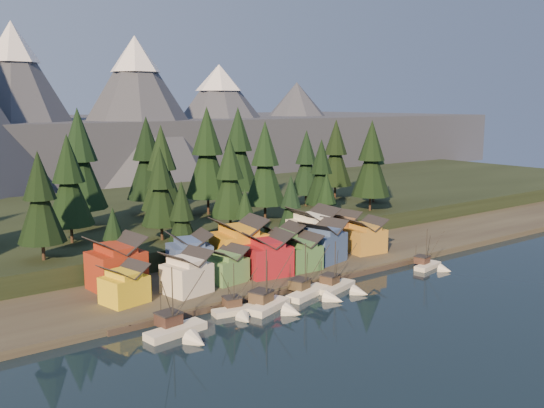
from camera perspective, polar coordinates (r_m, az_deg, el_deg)
ground at (r=114.57m, az=6.96°, el=-9.99°), size 500.00×500.00×0.00m
shore_strip at (r=144.41m, az=-4.16°, el=-5.49°), size 400.00×50.00×1.50m
hillside at (r=186.87m, az=-12.53°, el=-1.52°), size 420.00×100.00×6.00m
dock at (r=126.14m, az=1.71°, el=-7.83°), size 80.00×4.00×1.00m
mountain_ridge at (r=299.74m, az=-23.40°, el=6.47°), size 560.00×190.00×90.00m
boat_0 at (r=102.56m, az=-8.67°, el=-10.97°), size 11.34×12.10×12.76m
boat_1 at (r=111.31m, az=-3.29°, el=-9.43°), size 9.01×9.51×10.40m
boat_2 at (r=113.19m, az=0.18°, el=-8.79°), size 10.45×11.11×12.77m
boat_3 at (r=121.18m, az=3.93°, el=-7.76°), size 11.82×12.32×11.98m
boat_4 at (r=125.52m, az=6.62°, el=-7.21°), size 10.54×10.98×11.34m
boat_6 at (r=145.36m, az=14.79°, el=-5.17°), size 8.70×9.19×10.30m
house_front_0 at (r=115.70m, az=-13.74°, el=-7.21°), size 8.61×8.29×7.34m
house_front_1 at (r=119.32m, az=-8.04°, el=-6.27°), size 9.27×9.01×8.28m
house_front_2 at (r=125.91m, az=-4.42°, el=-5.59°), size 8.52×8.57×7.30m
house_front_3 at (r=130.18m, az=-0.49°, el=-4.59°), size 10.36×10.01×9.26m
house_front_4 at (r=134.98m, az=2.63°, el=-4.42°), size 7.96×8.54×7.80m
house_front_5 at (r=141.39m, az=4.83°, el=-3.41°), size 10.74×10.11×9.59m
house_front_6 at (r=151.32m, az=8.75°, el=-2.85°), size 9.40×9.00×8.47m
house_back_0 at (r=124.42m, az=-14.46°, el=-5.25°), size 10.43×10.08×10.54m
house_back_1 at (r=130.86m, az=-7.78°, el=-4.59°), size 9.77×9.86×9.33m
house_back_2 at (r=135.06m, az=-3.13°, el=-3.61°), size 11.85×11.10×11.33m
house_back_3 at (r=140.02m, az=0.84°, el=-3.64°), size 9.94×9.12×8.98m
house_back_4 at (r=149.61m, az=3.85°, el=-2.35°), size 11.32×10.96×11.18m
house_back_5 at (r=156.27m, az=6.43°, el=-2.29°), size 8.92×9.01×9.05m
tree_hill_2 at (r=131.72m, az=-20.98°, el=0.27°), size 9.72×9.72×22.64m
tree_hill_3 at (r=145.80m, az=-18.57°, el=1.81°), size 10.83×10.83×25.22m
tree_hill_4 at (r=162.13m, az=-17.65°, el=3.71°), size 13.28×13.28×30.94m
tree_hill_5 at (r=143.65m, az=-10.44°, el=1.36°), size 9.50×9.50×22.14m
tree_hill_6 at (r=160.21m, az=-10.32°, el=3.06°), size 11.37×11.37×26.49m
tree_hill_7 at (r=150.65m, az=-3.98°, el=2.27°), size 10.31×10.31×24.02m
tree_hill_8 at (r=174.70m, az=-6.10°, el=4.52°), size 13.34×13.34×31.08m
tree_hill_9 at (r=165.22m, az=-0.66°, el=3.56°), size 11.69×11.69×27.24m
tree_hill_10 at (r=189.99m, az=-3.20°, el=4.91°), size 13.21×13.21×30.77m
tree_hill_11 at (r=171.70m, az=4.65°, el=2.79°), size 9.45×9.45×22.02m
tree_hill_12 at (r=188.82m, az=3.24°, el=3.71°), size 10.19×10.19×23.75m
tree_hill_13 at (r=182.42m, az=9.32°, el=3.97°), size 11.61×11.61×27.05m
tree_hill_14 at (r=205.05m, az=6.01°, el=4.57°), size 11.40×11.40×26.55m
tree_hill_15 at (r=177.05m, az=-11.66°, el=3.95°), size 12.15×12.15×28.31m
tree_hill_17 at (r=198.19m, az=9.61°, el=3.65°), size 9.61×9.61×22.38m
tree_shore_0 at (r=129.66m, az=-14.67°, el=-3.34°), size 6.63×6.63×15.45m
tree_shore_1 at (r=135.87m, az=-8.47°, el=-1.56°), size 8.43×8.43×19.64m
tree_shore_2 at (r=144.90m, az=-2.54°, el=-1.45°), size 7.10×7.10×16.53m
tree_shore_3 at (r=152.90m, az=1.78°, el=-0.41°), size 8.03×8.03×18.70m
tree_shore_4 at (r=160.62m, az=5.12°, el=-0.02°), size 7.90×7.90×18.39m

